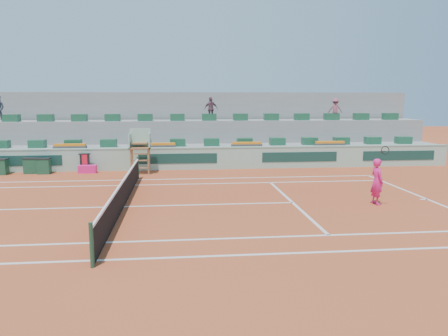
% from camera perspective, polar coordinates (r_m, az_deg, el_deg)
% --- Properties ---
extents(ground, '(90.00, 90.00, 0.00)m').
position_cam_1_polar(ground, '(16.65, -12.97, -4.96)').
color(ground, '#9F3D1E').
rests_on(ground, ground).
extents(seating_tier_lower, '(36.00, 4.00, 1.20)m').
position_cam_1_polar(seating_tier_lower, '(27.03, -10.27, 1.72)').
color(seating_tier_lower, gray).
rests_on(seating_tier_lower, ground).
extents(seating_tier_upper, '(36.00, 2.40, 2.60)m').
position_cam_1_polar(seating_tier_upper, '(28.54, -10.07, 3.52)').
color(seating_tier_upper, gray).
rests_on(seating_tier_upper, ground).
extents(stadium_back_wall, '(36.00, 0.40, 4.40)m').
position_cam_1_polar(stadium_back_wall, '(30.06, -9.90, 5.52)').
color(stadium_back_wall, gray).
rests_on(stadium_back_wall, ground).
extents(player_bag, '(0.95, 0.42, 0.42)m').
position_cam_1_polar(player_bag, '(24.67, -17.40, -0.14)').
color(player_bag, '#F41F80').
rests_on(player_bag, ground).
extents(spectator_mid, '(0.93, 0.55, 1.49)m').
position_cam_1_polar(spectator_mid, '(27.68, -1.71, 7.73)').
color(spectator_mid, '#694653').
rests_on(spectator_mid, seating_tier_upper).
extents(spectator_right, '(1.04, 0.83, 1.41)m').
position_cam_1_polar(spectator_right, '(29.37, 14.33, 7.45)').
color(spectator_right, '#934957').
rests_on(spectator_right, seating_tier_upper).
extents(court_lines, '(23.89, 11.09, 0.01)m').
position_cam_1_polar(court_lines, '(16.65, -12.97, -4.94)').
color(court_lines, silver).
rests_on(court_lines, ground).
extents(tennis_net, '(0.10, 11.97, 1.10)m').
position_cam_1_polar(tennis_net, '(16.53, -13.03, -3.19)').
color(tennis_net, black).
rests_on(tennis_net, ground).
extents(advertising_hoarding, '(36.00, 0.34, 1.26)m').
position_cam_1_polar(advertising_hoarding, '(24.85, -10.60, 1.17)').
color(advertising_hoarding, '#99C1AB').
rests_on(advertising_hoarding, ground).
extents(umpire_chair, '(1.10, 0.90, 2.40)m').
position_cam_1_polar(umpire_chair, '(23.75, -10.91, 3.01)').
color(umpire_chair, brown).
rests_on(umpire_chair, ground).
extents(seat_row_lower, '(32.90, 0.60, 0.44)m').
position_cam_1_polar(seat_row_lower, '(26.05, -10.47, 3.27)').
color(seat_row_lower, '#1B5335').
rests_on(seat_row_lower, seating_tier_lower).
extents(seat_row_upper, '(32.90, 0.60, 0.44)m').
position_cam_1_polar(seat_row_upper, '(27.84, -10.25, 6.52)').
color(seat_row_upper, '#1B5335').
rests_on(seat_row_upper, seating_tier_upper).
extents(flower_planters, '(26.80, 0.36, 0.28)m').
position_cam_1_polar(flower_planters, '(25.43, -13.98, 2.82)').
color(flower_planters, '#454545').
rests_on(flower_planters, seating_tier_lower).
extents(drink_cooler_a, '(0.65, 0.56, 0.84)m').
position_cam_1_polar(drink_cooler_a, '(25.17, -22.43, 0.25)').
color(drink_cooler_a, '#17462E').
rests_on(drink_cooler_a, ground).
extents(drink_cooler_b, '(0.74, 0.64, 0.84)m').
position_cam_1_polar(drink_cooler_b, '(25.60, -23.84, 0.30)').
color(drink_cooler_b, '#17462E').
rests_on(drink_cooler_b, ground).
extents(drink_cooler_c, '(0.70, 0.61, 0.84)m').
position_cam_1_polar(drink_cooler_c, '(25.87, -27.15, 0.16)').
color(drink_cooler_c, '#17462E').
rests_on(drink_cooler_c, ground).
extents(towel_rack, '(0.63, 0.11, 1.03)m').
position_cam_1_polar(towel_rack, '(24.94, -17.73, 0.85)').
color(towel_rack, black).
rests_on(towel_rack, ground).
extents(tennis_player, '(0.50, 0.90, 2.28)m').
position_cam_1_polar(tennis_player, '(17.43, 19.35, -1.65)').
color(tennis_player, '#F41F80').
rests_on(tennis_player, ground).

